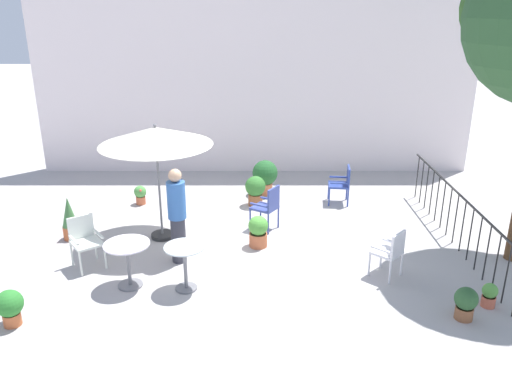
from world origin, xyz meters
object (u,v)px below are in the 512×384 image
at_px(cafe_table_0, 186,260).
at_px(potted_plant_2, 141,194).
at_px(patio_chair_0, 86,238).
at_px(potted_plant_3, 259,231).
at_px(patio_chair_2, 343,182).
at_px(potted_plant_4, 256,189).
at_px(patio_chair_3, 269,205).
at_px(patio_chair_1, 392,251).
at_px(potted_plant_7, 491,295).
at_px(potted_plant_1, 467,303).
at_px(standing_person, 178,215).
at_px(cafe_table_1, 129,257).
at_px(potted_plant_5, 71,219).
at_px(potted_plant_6, 11,306).
at_px(potted_plant_0, 266,175).
at_px(patio_umbrella_0, 157,137).

xyz_separation_m(cafe_table_0, potted_plant_2, (-1.51, 3.70, -0.28)).
relative_size(patio_chair_0, potted_plant_3, 1.46).
xyz_separation_m(patio_chair_2, potted_plant_4, (-1.98, -0.14, -0.12)).
relative_size(patio_chair_0, patio_chair_3, 0.96).
height_order(patio_chair_2, potted_plant_4, patio_chair_2).
bearing_deg(patio_chair_1, patio_chair_0, 175.57).
xyz_separation_m(patio_chair_1, potted_plant_7, (1.30, -0.89, -0.29)).
bearing_deg(potted_plant_1, patio_chair_3, 131.78).
height_order(patio_chair_2, potted_plant_3, patio_chair_2).
height_order(patio_chair_2, standing_person, standing_person).
distance_m(cafe_table_1, potted_plant_5, 2.36).
relative_size(potted_plant_2, potted_plant_6, 0.80).
relative_size(patio_chair_3, potted_plant_5, 1.08).
xyz_separation_m(patio_chair_2, potted_plant_2, (-4.61, -0.07, -0.26)).
xyz_separation_m(patio_chair_2, potted_plant_5, (-5.57, -1.90, -0.08)).
relative_size(patio_chair_1, potted_plant_3, 1.38).
distance_m(cafe_table_1, potted_plant_2, 3.66).
distance_m(patio_chair_2, potted_plant_4, 1.99).
distance_m(potted_plant_4, standing_person, 3.04).
bearing_deg(potted_plant_3, potted_plant_0, 86.45).
bearing_deg(potted_plant_1, potted_plant_6, -178.68).
xyz_separation_m(potted_plant_4, potted_plant_7, (3.55, -4.13, -0.18)).
distance_m(potted_plant_0, potted_plant_1, 5.91).
xyz_separation_m(potted_plant_0, potted_plant_1, (2.82, -5.19, -0.20)).
bearing_deg(patio_chair_0, patio_umbrella_0, 45.54).
distance_m(patio_umbrella_0, potted_plant_6, 3.76).
bearing_deg(patio_umbrella_0, cafe_table_1, -96.54).
relative_size(patio_chair_3, potted_plant_6, 1.69).
relative_size(potted_plant_0, standing_person, 0.48).
bearing_deg(potted_plant_5, patio_chair_0, -59.20).
height_order(potted_plant_2, potted_plant_6, potted_plant_6).
height_order(patio_chair_2, potted_plant_7, patio_chair_2).
distance_m(potted_plant_1, potted_plant_3, 3.82).
xyz_separation_m(patio_chair_1, potted_plant_6, (-5.73, -1.37, -0.18)).
height_order(patio_umbrella_0, patio_chair_1, patio_umbrella_0).
height_order(patio_umbrella_0, potted_plant_2, patio_umbrella_0).
relative_size(cafe_table_1, potted_plant_7, 1.98).
height_order(cafe_table_1, patio_chair_3, patio_chair_3).
bearing_deg(standing_person, patio_chair_1, -8.93).
bearing_deg(potted_plant_5, potted_plant_1, -22.12).
distance_m(cafe_table_1, patio_chair_1, 4.30).
relative_size(cafe_table_0, potted_plant_5, 0.88).
bearing_deg(potted_plant_2, standing_person, -65.12).
bearing_deg(potted_plant_0, patio_chair_1, -63.06).
bearing_deg(patio_chair_3, patio_chair_0, -154.73).
xyz_separation_m(patio_chair_3, potted_plant_2, (-2.88, 1.40, -0.29)).
xyz_separation_m(cafe_table_0, potted_plant_6, (-2.37, -0.98, -0.21)).
bearing_deg(potted_plant_4, potted_plant_5, -153.95).
distance_m(cafe_table_0, potted_plant_5, 3.11).
bearing_deg(cafe_table_1, patio_umbrella_0, 83.46).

